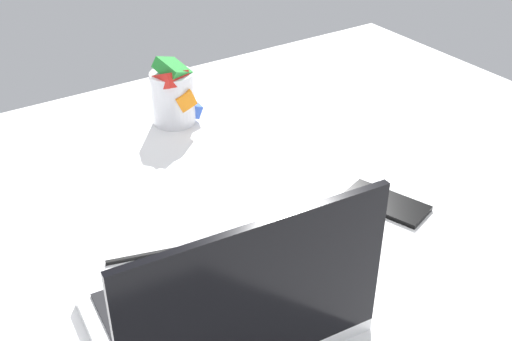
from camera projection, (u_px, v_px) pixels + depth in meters
The scene contains 5 objects.
bed_mattress at pixel (236, 309), 98.83cm from camera, with size 180.00×140.00×18.00cm, color white.
laptop at pixel (229, 307), 80.47cm from camera, with size 34.77×25.62×23.00cm.
snack_cup at pixel (174, 95), 129.64cm from camera, with size 9.90×10.10×14.82cm.
cell_phone at pixel (386, 203), 107.00cm from camera, with size 6.80×14.00×0.80cm, color black.
charger_cable at pixel (162, 252), 96.10cm from camera, with size 17.00×0.60×0.60cm, color black.
Camera 1 is at (36.83, 62.10, 79.97)cm, focal length 44.40 mm.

